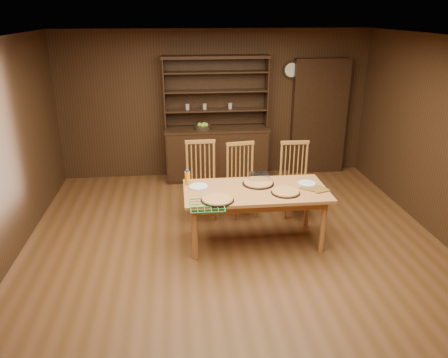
{
  "coord_description": "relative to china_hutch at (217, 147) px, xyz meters",
  "views": [
    {
      "loc": [
        -0.69,
        -4.72,
        2.9
      ],
      "look_at": [
        -0.13,
        0.4,
        0.89
      ],
      "focal_mm": 35.0,
      "sensor_mm": 36.0,
      "label": 1
    }
  ],
  "objects": [
    {
      "name": "floor",
      "position": [
        0.0,
        -2.75,
        -0.6
      ],
      "size": [
        6.0,
        6.0,
        0.0
      ],
      "primitive_type": "plane",
      "color": "brown",
      "rests_on": "ground"
    },
    {
      "name": "room_shell",
      "position": [
        0.0,
        -2.75,
        0.98
      ],
      "size": [
        6.0,
        6.0,
        6.0
      ],
      "color": "white",
      "rests_on": "floor"
    },
    {
      "name": "china_hutch",
      "position": [
        0.0,
        0.0,
        0.0
      ],
      "size": [
        1.84,
        0.52,
        2.17
      ],
      "color": "black",
      "rests_on": "floor"
    },
    {
      "name": "doorway",
      "position": [
        1.9,
        0.15,
        0.45
      ],
      "size": [
        1.0,
        0.18,
        2.1
      ],
      "primitive_type": "cube",
      "color": "black",
      "rests_on": "floor"
    },
    {
      "name": "wall_clock",
      "position": [
        1.35,
        0.2,
        1.3
      ],
      "size": [
        0.3,
        0.05,
        0.3
      ],
      "color": "black",
      "rests_on": "room_shell"
    },
    {
      "name": "dining_table",
      "position": [
        0.28,
        -2.42,
        0.07
      ],
      "size": [
        1.83,
        0.92,
        0.75
      ],
      "color": "#B86C40",
      "rests_on": "floor"
    },
    {
      "name": "chair_left",
      "position": [
        -0.37,
        -1.49,
        0.01
      ],
      "size": [
        0.47,
        0.45,
        1.13
      ],
      "rotation": [
        0.0,
        0.0,
        0.02
      ],
      "color": "#B17B3C",
      "rests_on": "floor"
    },
    {
      "name": "chair_center",
      "position": [
        0.23,
        -1.5,
        -0.02
      ],
      "size": [
        0.5,
        0.48,
        1.08
      ],
      "rotation": [
        0.0,
        0.0,
        0.14
      ],
      "color": "#B17B3C",
      "rests_on": "floor"
    },
    {
      "name": "chair_right",
      "position": [
        1.02,
        -1.55,
        -0.02
      ],
      "size": [
        0.46,
        0.44,
        1.09
      ],
      "rotation": [
        0.0,
        0.0,
        -0.04
      ],
      "color": "#B17B3C",
      "rests_on": "floor"
    },
    {
      "name": "pizza_left",
      "position": [
        -0.24,
        -2.71,
        0.17
      ],
      "size": [
        0.4,
        0.4,
        0.04
      ],
      "color": "black",
      "rests_on": "dining_table"
    },
    {
      "name": "pizza_right",
      "position": [
        0.63,
        -2.57,
        0.17
      ],
      "size": [
        0.37,
        0.37,
        0.04
      ],
      "color": "black",
      "rests_on": "dining_table"
    },
    {
      "name": "pizza_center",
      "position": [
        0.34,
        -2.24,
        0.17
      ],
      "size": [
        0.42,
        0.42,
        0.04
      ],
      "color": "black",
      "rests_on": "dining_table"
    },
    {
      "name": "cooling_rack",
      "position": [
        -0.38,
        -2.84,
        0.16
      ],
      "size": [
        0.49,
        0.49,
        0.02
      ],
      "primitive_type": null,
      "rotation": [
        0.0,
        0.0,
        -0.32
      ],
      "color": "#0B953F",
      "rests_on": "dining_table"
    },
    {
      "name": "plate_left",
      "position": [
        -0.45,
        -2.26,
        0.16
      ],
      "size": [
        0.26,
        0.26,
        0.02
      ],
      "color": "white",
      "rests_on": "dining_table"
    },
    {
      "name": "plate_right",
      "position": [
        0.98,
        -2.3,
        0.16
      ],
      "size": [
        0.25,
        0.25,
        0.02
      ],
      "color": "white",
      "rests_on": "dining_table"
    },
    {
      "name": "foil_dish",
      "position": [
        0.37,
        -2.12,
        0.21
      ],
      "size": [
        0.26,
        0.19,
        0.1
      ],
      "primitive_type": "cube",
      "rotation": [
        0.0,
        0.0,
        -0.02
      ],
      "color": "white",
      "rests_on": "dining_table"
    },
    {
      "name": "juice_bottle",
      "position": [
        -0.58,
        -2.15,
        0.25
      ],
      "size": [
        0.07,
        0.07,
        0.21
      ],
      "color": "orange",
      "rests_on": "dining_table"
    },
    {
      "name": "pot_holder_a",
      "position": [
        1.08,
        -2.51,
        0.16
      ],
      "size": [
        0.26,
        0.26,
        0.02
      ],
      "primitive_type": "cube",
      "rotation": [
        0.0,
        0.0,
        0.32
      ],
      "color": "red",
      "rests_on": "dining_table"
    },
    {
      "name": "pot_holder_b",
      "position": [
        0.96,
        -2.44,
        0.16
      ],
      "size": [
        0.26,
        0.26,
        0.01
      ],
      "primitive_type": "cube",
      "rotation": [
        0.0,
        0.0,
        -0.74
      ],
      "color": "red",
      "rests_on": "dining_table"
    },
    {
      "name": "fruit_bowl",
      "position": [
        -0.25,
        -0.07,
        0.39
      ],
      "size": [
        0.28,
        0.28,
        0.12
      ],
      "color": "black",
      "rests_on": "china_hutch"
    }
  ]
}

